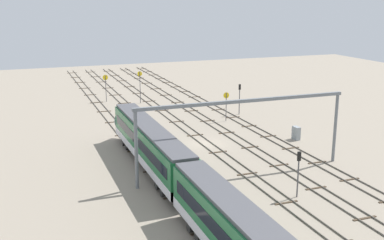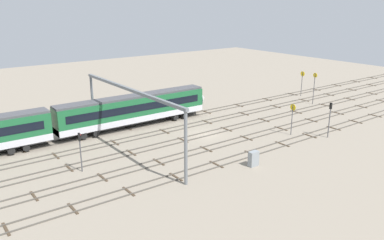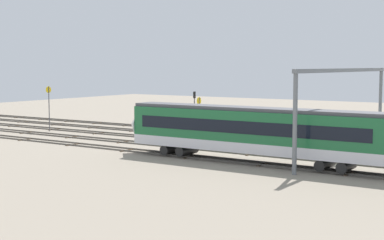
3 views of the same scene
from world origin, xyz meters
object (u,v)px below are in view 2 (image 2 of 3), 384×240
object	(u,v)px
speed_sign_mid_trackside	(314,85)
signal_light_trackside_approach	(330,115)
speed_sign_far_trackside	(292,115)
speed_sign_near_foreground	(302,80)
signal_light_trackside_departure	(80,146)
overhead_gantry	(130,102)
relay_cabinet	(253,159)

from	to	relation	value
speed_sign_mid_trackside	signal_light_trackside_approach	xyz separation A→B (m)	(-14.01, -13.16, -0.44)
speed_sign_far_trackside	speed_sign_near_foreground	bearing A→B (deg)	35.47
signal_light_trackside_approach	signal_light_trackside_departure	distance (m)	33.73
overhead_gantry	signal_light_trackside_approach	world-z (taller)	overhead_gantry
overhead_gantry	relay_cabinet	distance (m)	16.56
speed_sign_mid_trackside	speed_sign_far_trackside	xyz separation A→B (m)	(-17.29, -9.28, -0.70)
relay_cabinet	speed_sign_mid_trackside	bearing A→B (deg)	25.34
signal_light_trackside_approach	speed_sign_mid_trackside	bearing A→B (deg)	43.19
speed_sign_far_trackside	relay_cabinet	world-z (taller)	speed_sign_far_trackside
speed_sign_mid_trackside	signal_light_trackside_departure	distance (m)	46.51
signal_light_trackside_approach	signal_light_trackside_departure	bearing A→B (deg)	163.57
overhead_gantry	signal_light_trackside_approach	size ratio (longest dim) A/B	4.80
speed_sign_near_foreground	relay_cabinet	world-z (taller)	speed_sign_near_foreground
speed_sign_far_trackside	signal_light_trackside_approach	world-z (taller)	signal_light_trackside_approach
speed_sign_far_trackside	signal_light_trackside_approach	xyz separation A→B (m)	(3.27, -3.87, 0.26)
speed_sign_near_foreground	signal_light_trackside_departure	xyz separation A→B (m)	(-49.95, -9.21, -0.32)
overhead_gantry	speed_sign_mid_trackside	xyz separation A→B (m)	(38.88, 1.50, -2.85)
overhead_gantry	signal_light_trackside_approach	distance (m)	27.66
signal_light_trackside_departure	relay_cabinet	distance (m)	19.76
speed_sign_far_trackside	signal_light_trackside_departure	world-z (taller)	signal_light_trackside_departure
speed_sign_near_foreground	signal_light_trackside_approach	bearing A→B (deg)	-133.19
speed_sign_far_trackside	signal_light_trackside_approach	bearing A→B (deg)	-49.81
overhead_gantry	signal_light_trackside_departure	size ratio (longest dim) A/B	5.29
speed_sign_near_foreground	speed_sign_far_trackside	distance (m)	25.63
signal_light_trackside_approach	relay_cabinet	xyz separation A→B (m)	(-15.72, -0.92, -2.38)
speed_sign_near_foreground	speed_sign_mid_trackside	bearing A→B (deg)	-122.67
speed_sign_far_trackside	relay_cabinet	size ratio (longest dim) A/B	2.54
overhead_gantry	speed_sign_far_trackside	distance (m)	23.22
signal_light_trackside_departure	speed_sign_mid_trackside	bearing A→B (deg)	4.46
overhead_gantry	speed_sign_near_foreground	distance (m)	43.17
relay_cabinet	signal_light_trackside_departure	bearing A→B (deg)	147.83
signal_light_trackside_departure	relay_cabinet	xyz separation A→B (m)	(16.63, -10.46, -2.10)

